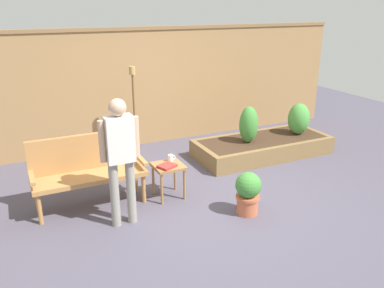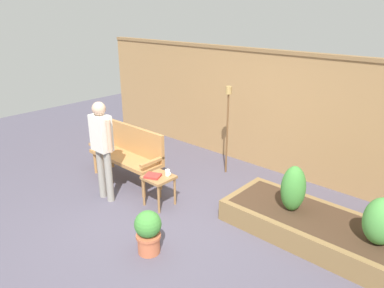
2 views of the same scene
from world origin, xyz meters
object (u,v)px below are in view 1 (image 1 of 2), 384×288
object	(u,v)px
shrub_near_bench	(249,125)
cup_on_table	(171,158)
tiki_torch	(133,96)
shrub_far_corner	(299,119)
book_on_table	(167,166)
potted_boxwood	(248,192)
person_by_bench	(120,152)
side_table	(168,170)
garden_bench	(88,166)

from	to	relation	value
shrub_near_bench	cup_on_table	bearing A→B (deg)	-159.34
tiki_torch	cup_on_table	bearing A→B (deg)	-88.59
tiki_torch	shrub_far_corner	bearing A→B (deg)	-17.19
cup_on_table	tiki_torch	bearing A→B (deg)	91.41
book_on_table	potted_boxwood	world-z (taller)	potted_boxwood
potted_boxwood	person_by_bench	world-z (taller)	person_by_bench
potted_boxwood	person_by_bench	distance (m)	1.67
side_table	cup_on_table	bearing A→B (deg)	52.46
side_table	book_on_table	size ratio (longest dim) A/B	2.16
cup_on_table	tiki_torch	world-z (taller)	tiki_torch
tiki_torch	garden_bench	bearing A→B (deg)	-128.69
garden_bench	side_table	xyz separation A→B (m)	(1.02, -0.27, -0.15)
book_on_table	shrub_far_corner	xyz separation A→B (m)	(2.89, 0.82, 0.09)
potted_boxwood	garden_bench	bearing A→B (deg)	147.14
side_table	garden_bench	bearing A→B (deg)	165.04
shrub_near_bench	side_table	bearing A→B (deg)	-157.23
book_on_table	shrub_near_bench	bearing A→B (deg)	-0.23
side_table	shrub_far_corner	xyz separation A→B (m)	(2.84, 0.74, 0.19)
shrub_near_bench	shrub_far_corner	bearing A→B (deg)	0.00
cup_on_table	shrub_far_corner	world-z (taller)	shrub_far_corner
potted_boxwood	tiki_torch	size ratio (longest dim) A/B	0.35
shrub_near_bench	tiki_torch	distance (m)	1.99
garden_bench	shrub_far_corner	world-z (taller)	garden_bench
garden_bench	potted_boxwood	distance (m)	2.10
side_table	potted_boxwood	distance (m)	1.13
side_table	person_by_bench	xyz separation A→B (m)	(-0.76, -0.42, 0.54)
book_on_table	potted_boxwood	distance (m)	1.12
side_table	person_by_bench	size ratio (longest dim) A/B	0.31
shrub_far_corner	garden_bench	bearing A→B (deg)	-173.07
person_by_bench	tiki_torch	bearing A→B (deg)	68.43
garden_bench	side_table	size ratio (longest dim) A/B	3.00
book_on_table	tiki_torch	distance (m)	1.79
shrub_near_bench	shrub_far_corner	distance (m)	1.07
book_on_table	shrub_far_corner	bearing A→B (deg)	-8.63
cup_on_table	book_on_table	xyz separation A→B (m)	(-0.13, -0.18, -0.03)
side_table	tiki_torch	xyz separation A→B (m)	(0.04, 1.61, 0.70)
garden_bench	shrub_far_corner	xyz separation A→B (m)	(3.86, 0.47, 0.04)
book_on_table	tiki_torch	xyz separation A→B (m)	(0.09, 1.68, 0.60)
shrub_near_bench	garden_bench	bearing A→B (deg)	-170.46
garden_bench	potted_boxwood	world-z (taller)	garden_bench
book_on_table	tiki_torch	world-z (taller)	tiki_torch
side_table	person_by_bench	distance (m)	1.02
shrub_near_bench	person_by_bench	distance (m)	2.80
side_table	potted_boxwood	bearing A→B (deg)	-49.63
side_table	potted_boxwood	size ratio (longest dim) A/B	0.85
potted_boxwood	tiki_torch	xyz separation A→B (m)	(-0.69, 2.47, 0.79)
shrub_near_bench	potted_boxwood	bearing A→B (deg)	-122.97
garden_bench	tiki_torch	distance (m)	1.79
garden_bench	side_table	bearing A→B (deg)	-14.96
side_table	potted_boxwood	world-z (taller)	potted_boxwood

